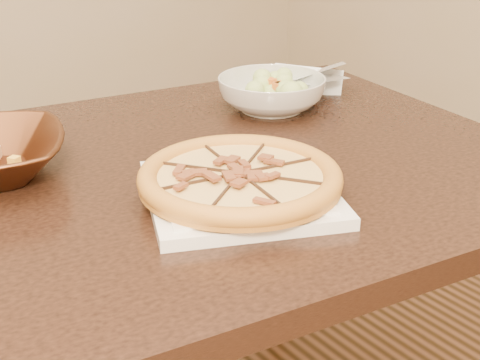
{
  "coord_description": "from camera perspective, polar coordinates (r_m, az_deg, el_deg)",
  "views": [
    {
      "loc": [
        -0.54,
        -0.98,
        1.17
      ],
      "look_at": [
        -0.02,
        -0.28,
        0.78
      ],
      "focal_mm": 50.0,
      "sensor_mm": 36.0,
      "label": 1
    }
  ],
  "objects": [
    {
      "name": "cling_film",
      "position": [
        1.47,
        5.74,
        8.29
      ],
      "size": [
        0.16,
        0.14,
        0.05
      ],
      "primitive_type": null,
      "rotation": [
        0.0,
        0.0,
        0.2
      ],
      "color": "white",
      "rests_on": "dining_table"
    },
    {
      "name": "salad",
      "position": [
        1.34,
        2.68,
        9.47
      ],
      "size": [
        0.08,
        0.11,
        0.04
      ],
      "color": "#D0E678",
      "rests_on": "salad_bowl"
    },
    {
      "name": "pizza",
      "position": [
        0.96,
        -0.0,
        0.22
      ],
      "size": [
        0.29,
        0.29,
        0.03
      ],
      "color": "gold",
      "rests_on": "plate"
    },
    {
      "name": "dining_table",
      "position": [
        1.11,
        -8.35,
        -4.61
      ],
      "size": [
        1.43,
        1.03,
        0.75
      ],
      "color": "#311B12",
      "rests_on": "floor"
    },
    {
      "name": "plate",
      "position": [
        0.97,
        -0.0,
        -1.06
      ],
      "size": [
        0.35,
        0.35,
        0.02
      ],
      "color": "white",
      "rests_on": "dining_table"
    },
    {
      "name": "salad_bowl",
      "position": [
        1.35,
        2.71,
        7.37
      ],
      "size": [
        0.22,
        0.22,
        0.07
      ],
      "primitive_type": "imported",
      "rotation": [
        0.0,
        0.0,
        -0.04
      ],
      "color": "silver",
      "rests_on": "dining_table"
    }
  ]
}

